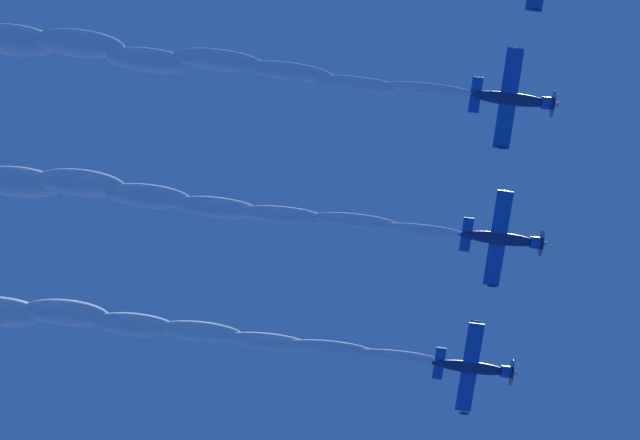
# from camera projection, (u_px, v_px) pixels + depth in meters

# --- Properties ---
(airplane_left_wingman) EXTENTS (8.11, 8.89, 2.95)m
(airplane_left_wingman) POSITION_uv_depth(u_px,v_px,m) (475.00, 368.00, 96.00)
(airplane_left_wingman) COLOR navy
(airplane_right_wingman) EXTENTS (8.12, 8.91, 2.82)m
(airplane_right_wingman) POSITION_uv_depth(u_px,v_px,m) (503.00, 239.00, 92.95)
(airplane_right_wingman) COLOR navy
(airplane_outer_left) EXTENTS (8.12, 8.92, 3.00)m
(airplane_outer_left) POSITION_uv_depth(u_px,v_px,m) (513.00, 99.00, 90.26)
(airplane_outer_left) COLOR navy
(smoke_trail_left_wingman) EXTENTS (55.27, 30.86, 4.64)m
(smoke_trail_left_wingman) POSITION_uv_depth(u_px,v_px,m) (28.00, 312.00, 97.06)
(smoke_trail_left_wingman) COLOR white
(smoke_trail_right_wingman) EXTENTS (54.99, 30.17, 4.81)m
(smoke_trail_right_wingman) POSITION_uv_depth(u_px,v_px,m) (43.00, 182.00, 94.08)
(smoke_trail_right_wingman) COLOR white
(smoke_trail_outer_left) EXTENTS (54.96, 30.92, 4.80)m
(smoke_trail_outer_left) POSITION_uv_depth(u_px,v_px,m) (40.00, 45.00, 91.32)
(smoke_trail_outer_left) COLOR white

